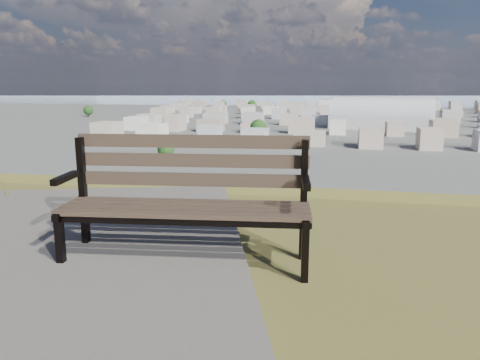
# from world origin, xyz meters

# --- Properties ---
(park_bench) EXTENTS (2.01, 0.86, 1.02)m
(park_bench) POSITION_xyz_m (-1.08, 1.62, 25.58)
(park_bench) COLOR #3D3223
(park_bench) RESTS_ON hilltop_mesa
(gravel_patch) EXTENTS (4.36, 5.23, 0.09)m
(gravel_patch) POSITION_xyz_m (-2.21, 1.49, 25.04)
(gravel_patch) COLOR #6A655C
(gravel_patch) RESTS_ON hilltop_mesa
(arena) EXTENTS (60.79, 35.54, 24.07)m
(arena) POSITION_xyz_m (21.45, 284.01, 5.67)
(arena) COLOR silver
(arena) RESTS_ON ground
(city_blocks) EXTENTS (395.00, 361.00, 7.00)m
(city_blocks) POSITION_xyz_m (0.00, 394.44, 3.50)
(city_blocks) COLOR beige
(city_blocks) RESTS_ON ground
(city_trees) EXTENTS (406.52, 387.20, 9.98)m
(city_trees) POSITION_xyz_m (-26.39, 319.00, 4.83)
(city_trees) COLOR #301F18
(city_trees) RESTS_ON ground
(bay_water) EXTENTS (2400.00, 700.00, 0.12)m
(bay_water) POSITION_xyz_m (0.00, 900.00, 0.00)
(bay_water) COLOR #899DAE
(bay_water) RESTS_ON ground
(far_hills) EXTENTS (2050.00, 340.00, 60.00)m
(far_hills) POSITION_xyz_m (-60.92, 1402.93, 25.47)
(far_hills) COLOR #9FAEC5
(far_hills) RESTS_ON ground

